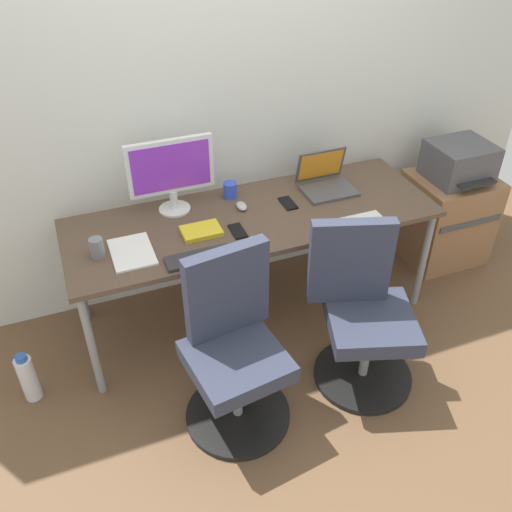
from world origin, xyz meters
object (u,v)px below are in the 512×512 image
Objects in this scene: office_chair_left at (234,350)px; coffee_mug at (230,190)px; side_cabinet at (445,218)px; water_bottle_on_floor at (28,378)px; printer at (459,161)px; open_laptop at (326,180)px; desktop_monitor at (171,171)px; office_chair_right at (362,315)px.

coffee_mug is (0.31, 0.92, 0.33)m from office_chair_left.
side_cabinet is 2.83m from water_bottle_on_floor.
open_laptop reaches higher than printer.
printer is at bearing 22.45° from office_chair_left.
desktop_monitor is at bearing 24.70° from water_bottle_on_floor.
office_chair_left is at bearing -108.66° from coffee_mug.
printer is 0.83× the size of desktop_monitor.
open_laptop is at bearing -11.16° from coffee_mug.
office_chair_left is 10.22× the size of coffee_mug.
office_chair_right is 2.35× the size of printer.
side_cabinet reaches higher than water_bottle_on_floor.
office_chair_left is 1.24m from open_laptop.
office_chair_left reaches higher than open_laptop.
water_bottle_on_floor is 1.33m from desktop_monitor.
coffee_mug is (1.30, 0.46, 0.61)m from water_bottle_on_floor.
water_bottle_on_floor is 2.00m from open_laptop.
office_chair_right is at bearing -145.76° from side_cabinet.
coffee_mug is at bearing 173.63° from printer.
open_laptop is (1.87, 0.35, 0.62)m from water_bottle_on_floor.
coffee_mug is at bearing 71.34° from office_chair_left.
desktop_monitor is at bearing 174.41° from open_laptop.
office_chair_right is 3.03× the size of open_laptop.
open_laptop is at bearing 176.64° from side_cabinet.
desktop_monitor is at bearing -176.18° from coffee_mug.
office_chair_right is at bearing -50.44° from desktop_monitor.
water_bottle_on_floor is 1.51m from coffee_mug.
open_laptop is (0.17, 0.81, 0.34)m from office_chair_right.
office_chair_right is 1.96× the size of desktop_monitor.
water_bottle_on_floor is (-1.70, 0.46, -0.28)m from office_chair_right.
office_chair_right is at bearing -0.20° from office_chair_left.
desktop_monitor is 1.55× the size of open_laptop.
printer is at bearing -4.49° from desktop_monitor.
side_cabinet is at bearing 90.00° from printer.
printer is 1.87m from desktop_monitor.
side_cabinet is at bearing 34.24° from office_chair_right.
office_chair_left is 1.03m from coffee_mug.
desktop_monitor is at bearing 175.54° from side_cabinet.
office_chair_right is 1.78m from water_bottle_on_floor.
office_chair_left is 3.03× the size of open_laptop.
office_chair_right reaches higher than water_bottle_on_floor.
open_laptop is 3.37× the size of coffee_mug.
printer is 0.94m from open_laptop.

